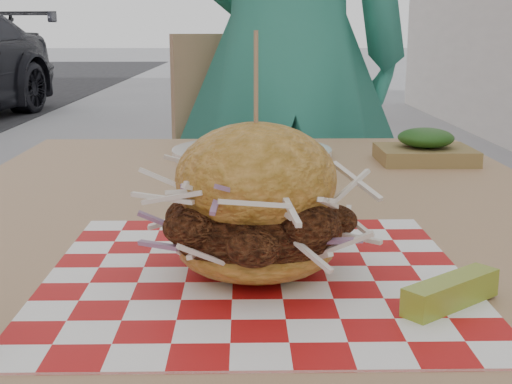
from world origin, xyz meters
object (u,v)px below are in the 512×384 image
at_px(patio_table, 256,281).
at_px(sandwich, 256,210).
at_px(patio_chair, 237,187).
at_px(diner, 285,54).

distance_m(patio_table, sandwich, 0.25).
height_order(patio_table, patio_chair, patio_chair).
height_order(diner, sandwich, diner).
bearing_deg(patio_table, diner, 84.87).
bearing_deg(sandwich, diner, 85.54).
distance_m(diner, patio_chair, 0.37).
bearing_deg(patio_chair, diner, -32.76).
height_order(patio_chair, sandwich, sandwich).
xyz_separation_m(patio_chair, sandwich, (0.03, -1.26, 0.26)).
relative_size(patio_chair, sandwich, 4.60).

